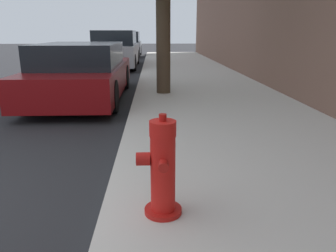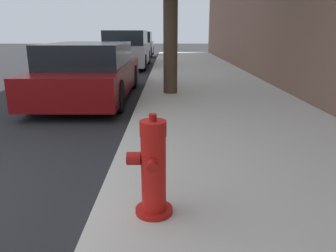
% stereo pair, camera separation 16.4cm
% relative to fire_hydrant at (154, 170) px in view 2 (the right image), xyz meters
% --- Properties ---
extents(sidewalk_slab, '(3.24, 40.00, 0.14)m').
position_rel_fire_hydrant_xyz_m(sidewalk_slab, '(1.15, 0.01, -0.42)').
color(sidewalk_slab, beige).
rests_on(sidewalk_slab, ground_plane).
extents(fire_hydrant, '(0.33, 0.35, 0.76)m').
position_rel_fire_hydrant_xyz_m(fire_hydrant, '(0.00, 0.00, 0.00)').
color(fire_hydrant, '#A91511').
rests_on(fire_hydrant, sidewalk_slab).
extents(parked_car_near, '(1.75, 4.39, 1.21)m').
position_rel_fire_hydrant_xyz_m(parked_car_near, '(-1.60, 5.06, 0.11)').
color(parked_car_near, maroon).
rests_on(parked_car_near, ground_plane).
extents(parked_car_mid, '(1.75, 4.54, 1.49)m').
position_rel_fire_hydrant_xyz_m(parked_car_mid, '(-1.60, 11.83, 0.23)').
color(parked_car_mid, '#B7B7BC').
rests_on(parked_car_mid, ground_plane).
extents(parked_car_far, '(1.74, 3.92, 1.45)m').
position_rel_fire_hydrant_xyz_m(parked_car_far, '(-1.69, 18.33, 0.20)').
color(parked_car_far, '#4C5156').
rests_on(parked_car_far, ground_plane).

